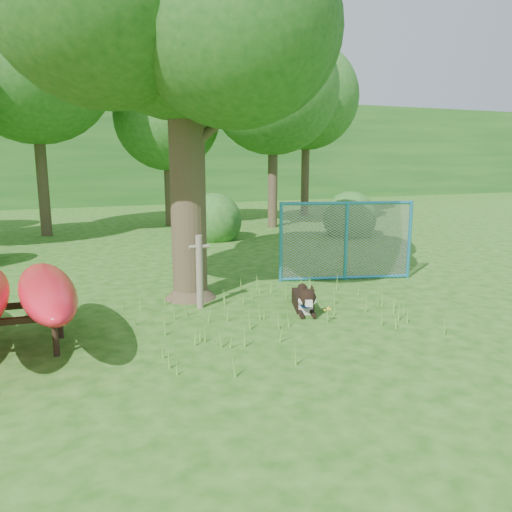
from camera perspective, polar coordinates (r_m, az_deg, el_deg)
name	(u,v)px	position (r m, az deg, el deg)	size (l,w,h in m)	color
ground	(275,339)	(7.39, 2.20, -9.42)	(80.00, 80.00, 0.00)	#1E4E0F
wooden_post	(200,270)	(8.72, -6.47, -1.59)	(0.35, 0.13, 1.29)	#6E6252
husky_dog	(304,300)	(8.64, 5.54, -5.02)	(0.64, 1.19, 0.56)	black
fence_section	(346,241)	(10.84, 10.27, 1.70)	(2.82, 0.87, 2.83)	teal
wildflower_clump	(328,310)	(8.10, 8.20, -6.17)	(0.11, 0.10, 0.25)	#5C9C33
bg_tree_b	(33,62)	(18.52, -24.13, 19.57)	(5.20, 5.20, 8.22)	#3B2F20
bg_tree_c	(167,117)	(19.83, -10.15, 15.33)	(4.00, 4.00, 6.12)	#3B2F20
bg_tree_d	(273,89)	(19.17, 1.99, 18.57)	(4.80, 4.80, 7.50)	#3B2F20
bg_tree_e	(307,97)	(23.18, 5.80, 17.59)	(4.60, 4.60, 7.55)	#3B2F20
shrub_right	(349,236)	(17.30, 10.58, 2.30)	(1.80, 1.80, 1.80)	#225B1D
shrub_mid	(214,239)	(16.25, -4.81, 1.89)	(1.80, 1.80, 1.80)	#225B1D
wooded_hillside	(92,152)	(34.40, -18.25, 11.24)	(80.00, 12.00, 6.00)	#225B1D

